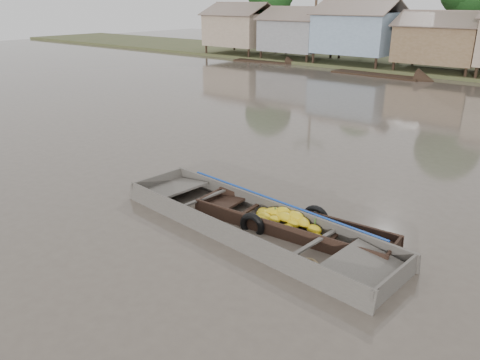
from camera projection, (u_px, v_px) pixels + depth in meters
The scene contains 3 objects.
ground at pixel (213, 217), 12.16m from camera, with size 120.00×120.00×0.00m, color #51483E.
banana_boat at pixel (288, 224), 11.51m from camera, with size 5.23×1.64×0.74m.
viewer_boat at pixel (253, 228), 11.45m from camera, with size 7.77×2.60×0.61m.
Camera 1 is at (7.50, -8.07, 5.29)m, focal length 35.00 mm.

